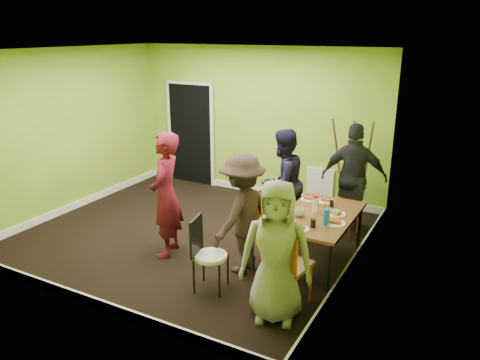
% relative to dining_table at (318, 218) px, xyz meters
% --- Properties ---
extents(ground, '(5.00, 5.00, 0.00)m').
position_rel_dining_table_xyz_m(ground, '(-2.05, 0.08, -0.70)').
color(ground, black).
rests_on(ground, ground).
extents(room_walls, '(5.04, 4.54, 2.82)m').
position_rel_dining_table_xyz_m(room_walls, '(-2.07, 0.12, 0.29)').
color(room_walls, '#74A42A').
rests_on(room_walls, ground).
extents(dining_table, '(0.90, 1.50, 0.75)m').
position_rel_dining_table_xyz_m(dining_table, '(0.00, 0.00, 0.00)').
color(dining_table, black).
rests_on(dining_table, ground).
extents(chair_left_far, '(0.52, 0.52, 0.95)m').
position_rel_dining_table_xyz_m(chair_left_far, '(-0.74, 0.55, -0.16)').
color(chair_left_far, '#F05916').
rests_on(chair_left_far, ground).
extents(chair_left_near, '(0.50, 0.50, 1.03)m').
position_rel_dining_table_xyz_m(chair_left_near, '(-0.69, -0.37, -0.12)').
color(chair_left_near, '#F05916').
rests_on(chair_left_near, ground).
extents(chair_back_end, '(0.42, 0.48, 0.91)m').
position_rel_dining_table_xyz_m(chair_back_end, '(0.05, 1.34, -0.06)').
color(chair_back_end, '#F05916').
rests_on(chair_back_end, ground).
extents(chair_front_end, '(0.50, 0.51, 1.09)m').
position_rel_dining_table_xyz_m(chair_front_end, '(0.00, -1.12, -0.08)').
color(chair_front_end, '#F05916').
rests_on(chair_front_end, ground).
extents(chair_bentwood, '(0.43, 0.42, 0.93)m').
position_rel_dining_table_xyz_m(chair_bentwood, '(-1.01, -1.19, -0.18)').
color(chair_bentwood, black).
rests_on(chair_bentwood, ground).
extents(easel, '(0.69, 0.65, 1.72)m').
position_rel_dining_table_xyz_m(easel, '(-0.09, 1.84, 0.15)').
color(easel, brown).
rests_on(easel, ground).
extents(plate_near_left, '(0.22, 0.22, 0.01)m').
position_rel_dining_table_xyz_m(plate_near_left, '(-0.31, 0.47, 0.06)').
color(plate_near_left, white).
rests_on(plate_near_left, dining_table).
extents(plate_near_right, '(0.25, 0.25, 0.01)m').
position_rel_dining_table_xyz_m(plate_near_right, '(-0.29, -0.42, 0.06)').
color(plate_near_right, white).
rests_on(plate_near_right, dining_table).
extents(plate_far_back, '(0.25, 0.25, 0.01)m').
position_rel_dining_table_xyz_m(plate_far_back, '(-0.07, 0.51, 0.06)').
color(plate_far_back, white).
rests_on(plate_far_back, dining_table).
extents(plate_far_front, '(0.25, 0.25, 0.01)m').
position_rel_dining_table_xyz_m(plate_far_front, '(-0.06, -0.57, 0.06)').
color(plate_far_front, white).
rests_on(plate_far_front, dining_table).
extents(plate_wall_back, '(0.25, 0.25, 0.01)m').
position_rel_dining_table_xyz_m(plate_wall_back, '(0.20, 0.12, 0.06)').
color(plate_wall_back, white).
rests_on(plate_wall_back, dining_table).
extents(plate_wall_front, '(0.26, 0.26, 0.01)m').
position_rel_dining_table_xyz_m(plate_wall_front, '(0.28, -0.19, 0.06)').
color(plate_wall_front, white).
rests_on(plate_wall_front, dining_table).
extents(thermos, '(0.08, 0.08, 0.21)m').
position_rel_dining_table_xyz_m(thermos, '(-0.07, 0.05, 0.16)').
color(thermos, white).
rests_on(thermos, dining_table).
extents(blue_bottle, '(0.08, 0.08, 0.21)m').
position_rel_dining_table_xyz_m(blue_bottle, '(0.19, -0.27, 0.16)').
color(blue_bottle, blue).
rests_on(blue_bottle, dining_table).
extents(orange_bottle, '(0.03, 0.03, 0.08)m').
position_rel_dining_table_xyz_m(orange_bottle, '(0.01, 0.23, 0.10)').
color(orange_bottle, '#F05916').
rests_on(orange_bottle, dining_table).
extents(glass_mid, '(0.06, 0.06, 0.10)m').
position_rel_dining_table_xyz_m(glass_mid, '(-0.13, 0.27, 0.10)').
color(glass_mid, black).
rests_on(glass_mid, dining_table).
extents(glass_back, '(0.06, 0.06, 0.09)m').
position_rel_dining_table_xyz_m(glass_back, '(0.06, 0.36, 0.10)').
color(glass_back, black).
rests_on(glass_back, dining_table).
extents(glass_front, '(0.07, 0.07, 0.10)m').
position_rel_dining_table_xyz_m(glass_front, '(0.07, -0.42, 0.11)').
color(glass_front, black).
rests_on(glass_front, dining_table).
extents(cup_a, '(0.14, 0.14, 0.11)m').
position_rel_dining_table_xyz_m(cup_a, '(-0.21, -0.17, 0.11)').
color(cup_a, white).
rests_on(cup_a, dining_table).
extents(cup_b, '(0.10, 0.10, 0.09)m').
position_rel_dining_table_xyz_m(cup_b, '(0.21, 0.04, 0.10)').
color(cup_b, white).
rests_on(cup_b, dining_table).
extents(person_standing, '(0.61, 0.75, 1.77)m').
position_rel_dining_table_xyz_m(person_standing, '(-2.00, -0.64, 0.19)').
color(person_standing, '#5D0F1E').
rests_on(person_standing, ground).
extents(person_left_far, '(0.88, 0.98, 1.66)m').
position_rel_dining_table_xyz_m(person_left_far, '(-0.86, 0.79, 0.14)').
color(person_left_far, black).
rests_on(person_left_far, ground).
extents(person_left_near, '(0.74, 1.11, 1.59)m').
position_rel_dining_table_xyz_m(person_left_near, '(-0.84, -0.56, 0.10)').
color(person_left_near, '#2F201F').
rests_on(person_left_near, ground).
extents(person_back_end, '(1.07, 0.62, 1.72)m').
position_rel_dining_table_xyz_m(person_back_end, '(0.06, 1.48, 0.16)').
color(person_back_end, black).
rests_on(person_back_end, ground).
extents(person_front_end, '(0.90, 0.72, 1.61)m').
position_rel_dining_table_xyz_m(person_front_end, '(-0.01, -1.35, 0.11)').
color(person_front_end, gray).
rests_on(person_front_end, ground).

